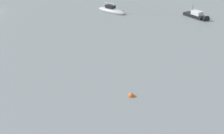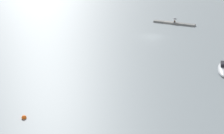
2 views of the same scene
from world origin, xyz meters
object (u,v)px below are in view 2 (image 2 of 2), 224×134
at_px(person_seated_brown_left, 175,22).
at_px(mooring_buoy_near, 24,118).
at_px(umbrella_open_black, 175,19).
at_px(sailboat_grey_far, 224,69).

height_order(person_seated_brown_left, mooring_buoy_near, person_seated_brown_left).
bearing_deg(umbrella_open_black, mooring_buoy_near, 91.25).
bearing_deg(mooring_buoy_near, person_seated_brown_left, -88.75).
relative_size(person_seated_brown_left, umbrella_open_black, 0.57).
height_order(sailboat_grey_far, mooring_buoy_near, sailboat_grey_far).
xyz_separation_m(umbrella_open_black, sailboat_grey_far, (-19.65, 31.78, -1.28)).
bearing_deg(umbrella_open_black, person_seated_brown_left, 91.52).
relative_size(sailboat_grey_far, mooring_buoy_near, 16.42).
xyz_separation_m(person_seated_brown_left, umbrella_open_black, (0.00, -0.05, 0.85)).
xyz_separation_m(sailboat_grey_far, mooring_buoy_near, (18.32, 28.92, -0.25)).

